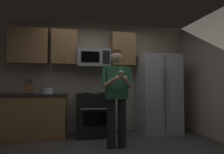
{
  "coord_description": "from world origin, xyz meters",
  "views": [
    {
      "loc": [
        -0.57,
        -2.85,
        1.11
      ],
      "look_at": [
        0.08,
        0.47,
        1.25
      ],
      "focal_mm": 30.4,
      "sensor_mm": 36.0,
      "label": 1
    }
  ],
  "objects_px": {
    "bowl_large_white": "(47,91)",
    "refrigerator": "(158,94)",
    "knife_block": "(29,88)",
    "oven_range": "(94,114)",
    "cupcake": "(121,74)",
    "microwave": "(94,58)",
    "person": "(117,91)"
  },
  "relations": [
    {
      "from": "bowl_large_white",
      "to": "refrigerator",
      "type": "bearing_deg",
      "value": -1.74
    },
    {
      "from": "refrigerator",
      "to": "knife_block",
      "type": "distance_m",
      "value": 2.85
    },
    {
      "from": "oven_range",
      "to": "cupcake",
      "type": "bearing_deg",
      "value": -75.59
    },
    {
      "from": "oven_range",
      "to": "knife_block",
      "type": "distance_m",
      "value": 1.46
    },
    {
      "from": "microwave",
      "to": "bowl_large_white",
      "type": "xyz_separation_m",
      "value": [
        -1.0,
        -0.08,
        -0.74
      ]
    },
    {
      "from": "microwave",
      "to": "cupcake",
      "type": "height_order",
      "value": "microwave"
    },
    {
      "from": "oven_range",
      "to": "refrigerator",
      "type": "distance_m",
      "value": 1.56
    },
    {
      "from": "bowl_large_white",
      "to": "cupcake",
      "type": "bearing_deg",
      "value": -43.9
    },
    {
      "from": "oven_range",
      "to": "bowl_large_white",
      "type": "relative_size",
      "value": 3.67
    },
    {
      "from": "person",
      "to": "cupcake",
      "type": "height_order",
      "value": "person"
    },
    {
      "from": "refrigerator",
      "to": "person",
      "type": "height_order",
      "value": "refrigerator"
    },
    {
      "from": "knife_block",
      "to": "refrigerator",
      "type": "bearing_deg",
      "value": -0.2
    },
    {
      "from": "oven_range",
      "to": "cupcake",
      "type": "xyz_separation_m",
      "value": [
        0.32,
        -1.23,
        0.83
      ]
    },
    {
      "from": "oven_range",
      "to": "refrigerator",
      "type": "bearing_deg",
      "value": -1.5
    },
    {
      "from": "knife_block",
      "to": "person",
      "type": "relative_size",
      "value": 0.18
    },
    {
      "from": "refrigerator",
      "to": "cupcake",
      "type": "distance_m",
      "value": 1.72
    },
    {
      "from": "knife_block",
      "to": "microwave",
      "type": "bearing_deg",
      "value": 6.31
    },
    {
      "from": "oven_range",
      "to": "cupcake",
      "type": "distance_m",
      "value": 1.51
    },
    {
      "from": "bowl_large_white",
      "to": "person",
      "type": "distance_m",
      "value": 1.61
    },
    {
      "from": "person",
      "to": "cupcake",
      "type": "bearing_deg",
      "value": -90.0
    },
    {
      "from": "bowl_large_white",
      "to": "cupcake",
      "type": "relative_size",
      "value": 1.46
    },
    {
      "from": "refrigerator",
      "to": "cupcake",
      "type": "bearing_deg",
      "value": -134.94
    },
    {
      "from": "oven_range",
      "to": "microwave",
      "type": "height_order",
      "value": "microwave"
    },
    {
      "from": "oven_range",
      "to": "microwave",
      "type": "distance_m",
      "value": 1.26
    },
    {
      "from": "microwave",
      "to": "knife_block",
      "type": "distance_m",
      "value": 1.52
    },
    {
      "from": "refrigerator",
      "to": "person",
      "type": "distance_m",
      "value": 1.47
    },
    {
      "from": "bowl_large_white",
      "to": "cupcake",
      "type": "height_order",
      "value": "cupcake"
    },
    {
      "from": "bowl_large_white",
      "to": "microwave",
      "type": "bearing_deg",
      "value": 4.73
    },
    {
      "from": "oven_range",
      "to": "person",
      "type": "distance_m",
      "value": 1.09
    },
    {
      "from": "microwave",
      "to": "oven_range",
      "type": "bearing_deg",
      "value": -90.02
    },
    {
      "from": "oven_range",
      "to": "cupcake",
      "type": "height_order",
      "value": "cupcake"
    },
    {
      "from": "oven_range",
      "to": "refrigerator",
      "type": "height_order",
      "value": "refrigerator"
    }
  ]
}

